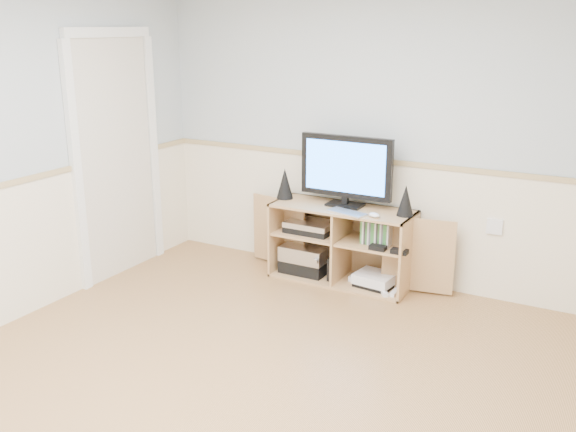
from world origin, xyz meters
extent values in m
cube|color=tan|center=(0.00, 0.00, -0.01)|extent=(4.00, 4.50, 0.02)
cube|color=#B4BFC4|center=(0.00, 2.26, 1.25)|extent=(4.00, 0.02, 2.50)
cube|color=#F0E3C5|center=(0.00, 2.24, 0.50)|extent=(4.00, 0.01, 1.00)
cube|color=tan|center=(0.00, 2.23, 1.02)|extent=(4.00, 0.02, 0.04)
cube|color=beige|center=(-1.98, 1.30, 1.00)|extent=(0.03, 0.82, 2.00)
cube|color=tan|center=(-0.18, 2.00, 0.01)|extent=(1.19, 0.45, 0.02)
cube|color=tan|center=(-0.18, 2.00, 0.64)|extent=(1.19, 0.45, 0.02)
cube|color=tan|center=(-0.77, 2.00, 0.33)|extent=(0.02, 0.45, 0.65)
cube|color=tan|center=(0.40, 2.00, 0.33)|extent=(0.02, 0.45, 0.65)
cube|color=tan|center=(-0.18, 2.21, 0.33)|extent=(1.19, 0.02, 0.65)
cube|color=tan|center=(-0.18, 2.00, 0.33)|extent=(0.02, 0.43, 0.61)
cube|color=tan|center=(-0.48, 2.00, 0.38)|extent=(0.57, 0.41, 0.02)
cube|color=tan|center=(0.11, 2.00, 0.38)|extent=(0.57, 0.41, 0.02)
cube|color=tan|center=(-0.83, 2.06, 0.33)|extent=(0.57, 0.12, 0.61)
cube|color=tan|center=(0.46, 2.06, 0.33)|extent=(0.57, 0.12, 0.61)
cube|color=black|center=(-0.18, 2.05, 0.66)|extent=(0.30, 0.18, 0.02)
cube|color=black|center=(-0.18, 2.05, 0.70)|extent=(0.05, 0.04, 0.06)
cube|color=black|center=(-0.18, 2.05, 0.98)|extent=(0.79, 0.05, 0.51)
cube|color=blue|center=(-0.18, 2.02, 0.98)|extent=(0.70, 0.01, 0.42)
cone|color=black|center=(-0.74, 2.02, 0.78)|extent=(0.14, 0.14, 0.27)
cone|color=black|center=(0.34, 2.02, 0.77)|extent=(0.13, 0.13, 0.25)
cube|color=silver|center=(-0.08, 1.86, 0.66)|extent=(0.35, 0.21, 0.01)
ellipsoid|color=white|center=(0.15, 1.86, 0.67)|extent=(0.11, 0.09, 0.04)
cube|color=black|center=(-0.52, 2.00, 0.07)|extent=(0.40, 0.30, 0.11)
cube|color=silver|center=(-0.52, 2.00, 0.20)|extent=(0.40, 0.30, 0.13)
cube|color=black|center=(-0.48, 2.00, 0.42)|extent=(0.40, 0.28, 0.05)
cube|color=silver|center=(-0.48, 2.00, 0.46)|extent=(0.40, 0.28, 0.05)
cube|color=black|center=(-0.24, 1.95, 0.12)|extent=(0.04, 0.14, 0.20)
cube|color=white|center=(0.01, 2.03, 0.04)|extent=(0.23, 0.18, 0.05)
cube|color=black|center=(0.13, 1.98, 0.04)|extent=(0.33, 0.27, 0.03)
cube|color=white|center=(0.13, 1.98, 0.09)|extent=(0.34, 0.29, 0.08)
cube|color=white|center=(0.33, 1.90, 0.04)|extent=(0.04, 0.14, 0.03)
cube|color=white|center=(0.31, 2.06, 0.04)|extent=(0.09, 0.15, 0.03)
cube|color=#3F8C3F|center=(0.13, 1.98, 0.48)|extent=(0.24, 0.14, 0.19)
cube|color=white|center=(1.00, 2.23, 0.60)|extent=(0.12, 0.03, 0.12)
camera|label=1|loc=(1.87, -2.68, 2.10)|focal=40.00mm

